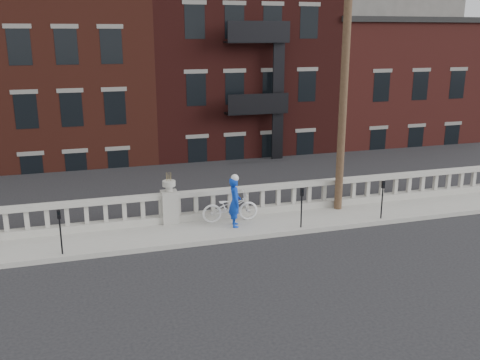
# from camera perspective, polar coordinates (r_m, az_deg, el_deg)

# --- Properties ---
(ground) EXTENTS (120.00, 120.00, 0.00)m
(ground) POSITION_cam_1_polar(r_m,az_deg,el_deg) (15.04, -4.79, -9.92)
(ground) COLOR black
(ground) RESTS_ON ground
(sidewalk) EXTENTS (32.00, 2.20, 0.15)m
(sidewalk) POSITION_cam_1_polar(r_m,az_deg,el_deg) (17.73, -6.91, -5.69)
(sidewalk) COLOR gray
(sidewalk) RESTS_ON ground
(balustrade) EXTENTS (28.00, 0.34, 1.03)m
(balustrade) POSITION_cam_1_polar(r_m,az_deg,el_deg) (18.42, -7.50, -3.03)
(balustrade) COLOR gray
(balustrade) RESTS_ON sidewalk
(planter_pedestal) EXTENTS (0.55, 0.55, 1.76)m
(planter_pedestal) POSITION_cam_1_polar(r_m,az_deg,el_deg) (18.36, -7.52, -2.47)
(planter_pedestal) COLOR gray
(planter_pedestal) RESTS_ON sidewalk
(lower_level) EXTENTS (80.00, 44.00, 20.80)m
(lower_level) POSITION_cam_1_polar(r_m,az_deg,el_deg) (36.71, -11.91, 9.13)
(lower_level) COLOR #605E59
(lower_level) RESTS_ON ground
(utility_pole) EXTENTS (1.60, 0.28, 10.00)m
(utility_pole) POSITION_cam_1_polar(r_m,az_deg,el_deg) (19.20, 11.12, 11.58)
(utility_pole) COLOR #422D1E
(utility_pole) RESTS_ON sidewalk
(parking_meter_a) EXTENTS (0.10, 0.09, 1.36)m
(parking_meter_a) POSITION_cam_1_polar(r_m,az_deg,el_deg) (16.40, -18.65, -4.76)
(parking_meter_a) COLOR black
(parking_meter_a) RESTS_ON sidewalk
(parking_meter_b) EXTENTS (0.10, 0.09, 1.36)m
(parking_meter_b) POSITION_cam_1_polar(r_m,az_deg,el_deg) (17.78, 6.59, -2.48)
(parking_meter_b) COLOR black
(parking_meter_b) RESTS_ON sidewalk
(parking_meter_c) EXTENTS (0.10, 0.09, 1.36)m
(parking_meter_c) POSITION_cam_1_polar(r_m,az_deg,el_deg) (19.16, 14.95, -1.59)
(parking_meter_c) COLOR black
(parking_meter_c) RESTS_ON sidewalk
(bicycle) EXTENTS (1.97, 0.77, 1.02)m
(bicycle) POSITION_cam_1_polar(r_m,az_deg,el_deg) (18.35, -1.06, -2.90)
(bicycle) COLOR silver
(bicycle) RESTS_ON sidewalk
(cyclist) EXTENTS (0.49, 0.67, 1.69)m
(cyclist) POSITION_cam_1_polar(r_m,az_deg,el_deg) (17.79, -0.55, -2.36)
(cyclist) COLOR #0B34B0
(cyclist) RESTS_ON sidewalk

